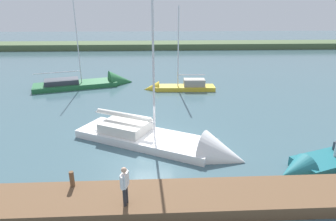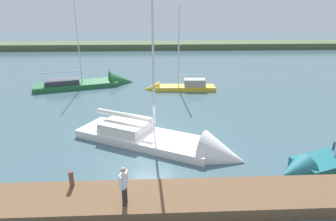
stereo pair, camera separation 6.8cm
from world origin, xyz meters
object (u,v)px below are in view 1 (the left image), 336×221
Objects in this scene: sailboat_behind_pier at (176,88)px; sailboat_mid_channel at (96,84)px; sailboat_far_right at (173,145)px; mooring_post_near at (72,179)px; person_on_dock at (125,183)px; sailboat_far_left at (331,162)px.

sailboat_mid_channel is at bearing -12.01° from sailboat_behind_pier.
mooring_post_near is at bearing -108.73° from sailboat_far_right.
sailboat_far_right is at bearing -97.54° from person_on_dock.
mooring_post_near is 13.23m from sailboat_far_left.
sailboat_far_left is at bearing 11.48° from sailboat_far_right.
sailboat_mid_channel reaches higher than sailboat_far_left.
sailboat_mid_channel is at bearing -66.96° from sailboat_far_left.
mooring_post_near is 0.07× the size of sailboat_mid_channel.
sailboat_mid_channel is 21.81m from person_on_dock.
mooring_post_near is at bearing -99.99° from sailboat_mid_channel.
sailboat_far_right is at bearing 87.50° from sailboat_behind_pier.
sailboat_behind_pier reaches higher than person_on_dock.
mooring_post_near is at bearing -14.82° from person_on_dock.
person_on_dock is (10.60, 3.35, 1.28)m from sailboat_far_left.
mooring_post_near is 18.53m from sailboat_behind_pier.
sailboat_mid_channel is at bearing 143.83° from sailboat_far_right.
person_on_dock is (-2.45, 1.34, 0.60)m from mooring_post_near.
sailboat_far_right is at bearing -136.61° from mooring_post_near.
sailboat_far_left is 8.69m from sailboat_far_right.
sailboat_mid_channel is (2.74, -19.80, -0.79)m from mooring_post_near.
sailboat_far_left reaches higher than mooring_post_near.
sailboat_far_right is (8.33, -2.45, -0.06)m from sailboat_far_left.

